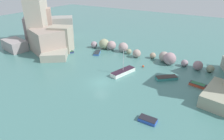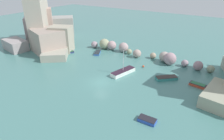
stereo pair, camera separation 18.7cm
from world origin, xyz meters
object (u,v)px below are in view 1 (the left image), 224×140
(moored_boat_5, at_px, (166,78))
(moored_boat_0, at_px, (67,52))
(moored_boat_3, at_px, (97,53))
(moored_boat_1, at_px, (123,72))
(channel_buoy, at_px, (143,66))
(moored_boat_2, at_px, (148,120))
(moored_boat_4, at_px, (198,85))

(moored_boat_5, bearing_deg, moored_boat_0, -42.49)
(moored_boat_3, bearing_deg, moored_boat_1, -146.45)
(channel_buoy, xyz_separation_m, moored_boat_1, (-2.14, -5.02, 0.20))
(channel_buoy, relative_size, moored_boat_2, 0.18)
(channel_buoy, distance_m, moored_boat_5, 6.48)
(moored_boat_2, bearing_deg, moored_boat_1, -48.62)
(moored_boat_3, bearing_deg, moored_boat_5, -128.25)
(moored_boat_4, distance_m, moored_boat_5, 5.52)
(moored_boat_1, height_order, moored_boat_3, moored_boat_1)
(channel_buoy, xyz_separation_m, moored_boat_0, (-19.50, -2.36, 0.03))
(moored_boat_1, xyz_separation_m, moored_boat_5, (8.03, 2.32, -0.14))
(moored_boat_0, bearing_deg, moored_boat_4, -66.14)
(moored_boat_1, height_order, moored_boat_4, moored_boat_1)
(moored_boat_3, bearing_deg, moored_boat_4, -124.71)
(moored_boat_2, bearing_deg, moored_boat_4, -106.79)
(moored_boat_1, xyz_separation_m, moored_boat_2, (9.68, -10.71, -0.16))
(channel_buoy, distance_m, moored_boat_0, 19.65)
(moored_boat_4, xyz_separation_m, moored_boat_5, (-5.50, -0.37, 0.00))
(moored_boat_0, height_order, moored_boat_1, moored_boat_1)
(moored_boat_5, bearing_deg, moored_boat_2, 55.50)
(moored_boat_1, bearing_deg, moored_boat_5, -58.33)
(moored_boat_1, distance_m, moored_boat_3, 12.71)
(channel_buoy, xyz_separation_m, moored_boat_4, (11.40, -2.32, 0.06))
(moored_boat_0, relative_size, moored_boat_1, 0.56)
(moored_boat_0, distance_m, moored_boat_5, 25.40)
(moored_boat_2, height_order, moored_boat_3, moored_boat_2)
(moored_boat_0, height_order, moored_boat_2, moored_boat_2)
(moored_boat_3, distance_m, moored_boat_4, 24.78)
(moored_boat_1, bearing_deg, moored_boat_0, 96.86)
(moored_boat_2, xyz_separation_m, moored_boat_5, (-1.65, 13.03, 0.02))
(moored_boat_0, relative_size, moored_boat_5, 0.81)
(moored_boat_4, bearing_deg, moored_boat_3, -0.97)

